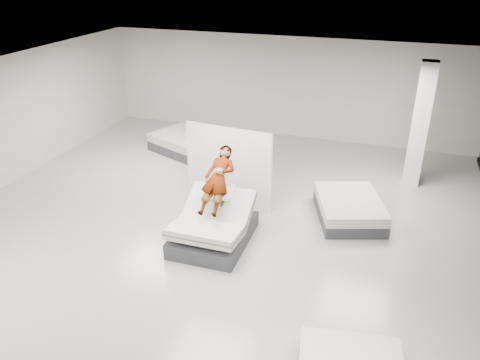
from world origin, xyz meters
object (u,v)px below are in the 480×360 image
Objects in this scene: person at (218,187)px; remote at (222,204)px; hero_bed at (214,227)px; column at (420,125)px; flat_bed_right_far at (349,209)px; flat_bed_left_far at (186,143)px; divider_panel at (228,167)px.

person is 0.45m from remote.
hero_bed is 5.90m from column.
flat_bed_right_far is (2.56, 1.58, -0.89)m from person.
person is 5.56m from column.
person is 0.50× the size of column.
flat_bed_right_far is at bearing -25.61° from flat_bed_left_far.
column is at bearing -1.01° from flat_bed_left_far.
hero_bed is 1.78m from divider_panel.
divider_panel is 3.71m from flat_bed_left_far.
flat_bed_left_far is at bearing 122.42° from person.
remote is 0.07× the size of flat_bed_right_far.
hero_bed is 0.85m from person.
hero_bed is 1.19× the size of person.
flat_bed_right_far is (2.34, 1.93, -0.71)m from remote.
divider_panel is 0.92× the size of flat_bed_left_far.
flat_bed_right_far is 0.67× the size of column.
remote is (0.22, -0.04, 0.61)m from hero_bed.
person reaches higher than flat_bed_left_far.
divider_panel is 4.94m from column.
remote is 1.75m from divider_panel.
divider_panel is at bearing 99.20° from hero_bed.
hero_bed is 3.18m from flat_bed_right_far.
column reaches higher than remote.
column is at bearing 61.22° from flat_bed_right_far.
divider_panel is at bearing -147.53° from column.
remote is at bearing -130.21° from column.
person is 0.74× the size of flat_bed_right_far.
hero_bed is 0.89× the size of flat_bed_right_far.
flat_bed_right_far is (2.56, 1.89, -0.10)m from hero_bed.
flat_bed_right_far is at bearing 31.01° from person.
remote is at bearing -68.24° from divider_panel.
column is (3.87, 4.28, 1.25)m from hero_bed.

